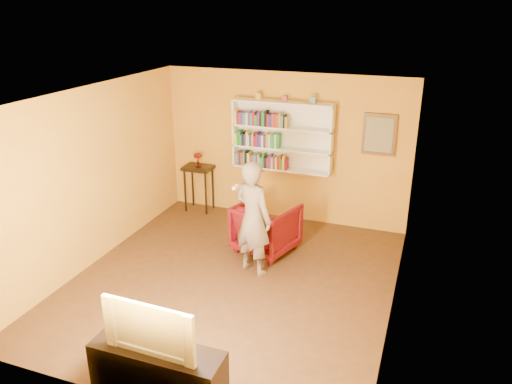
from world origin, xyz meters
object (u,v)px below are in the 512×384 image
ruby_lustre (198,157)px  armchair (266,227)px  television (154,325)px  tv_cabinet (158,369)px  person (253,218)px  console_table (198,174)px  bookshelf (283,136)px

ruby_lustre → armchair: (1.77, -1.15, -0.67)m
television → armchair: bearing=91.1°
armchair → television: 3.37m
ruby_lustre → tv_cabinet: ruby_lustre is taller
armchair → person: bearing=109.5°
console_table → tv_cabinet: size_ratio=0.62×
person → television: person is taller
bookshelf → ruby_lustre: 1.72m
armchair → television: (-0.04, -3.35, 0.40)m
television → person: bearing=90.2°
armchair → console_table: bearing=-16.3°
console_table → ruby_lustre: size_ratio=3.44×
console_table → armchair: (1.77, -1.15, -0.33)m
ruby_lustre → person: person is taller
armchair → tv_cabinet: size_ratio=0.63×
tv_cabinet → console_table: bearing=111.1°
bookshelf → tv_cabinet: 4.85m
console_table → bookshelf: bearing=5.6°
bookshelf → console_table: 1.85m
ruby_lustre → television: 4.83m
bookshelf → ruby_lustre: (-1.63, -0.16, -0.52)m
console_table → television: size_ratio=0.87×
armchair → tv_cabinet: armchair is taller
console_table → television: bearing=-68.9°
armchair → television: size_ratio=0.87×
ruby_lustre → person: bearing=-45.8°
ruby_lustre → armchair: bearing=-33.0°
console_table → ruby_lustre: (0.00, -0.00, 0.34)m
ruby_lustre → person: (1.80, -1.86, -0.21)m
armchair → television: bearing=106.1°
bookshelf → armchair: bookshelf is taller
armchair → person: person is taller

